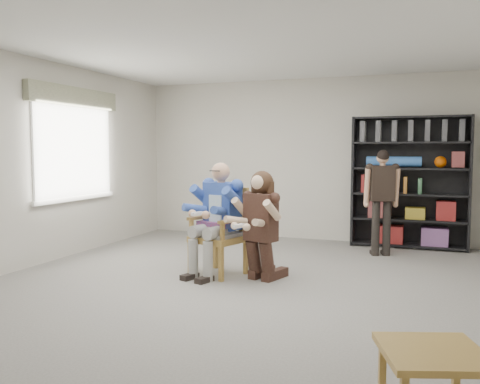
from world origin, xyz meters
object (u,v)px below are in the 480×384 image
at_px(bookshelf, 409,182).
at_px(armchair, 218,231).
at_px(seated_man, 218,218).
at_px(standing_man, 382,203).
at_px(side_table, 432,383).
at_px(kneeling_woman, 259,227).

bearing_deg(bookshelf, armchair, -128.81).
height_order(seated_man, bookshelf, bookshelf).
xyz_separation_m(standing_man, side_table, (0.67, -4.61, -0.59)).
relative_size(armchair, bookshelf, 0.52).
distance_m(kneeling_woman, bookshelf, 3.28).
distance_m(kneeling_woman, side_table, 3.26).
height_order(bookshelf, side_table, bookshelf).
distance_m(seated_man, side_table, 3.72).
xyz_separation_m(armchair, bookshelf, (2.18, 2.71, 0.50)).
xyz_separation_m(seated_man, side_table, (2.50, -2.71, -0.51)).
bearing_deg(armchair, kneeling_woman, 6.15).
relative_size(seated_man, bookshelf, 0.68).
bearing_deg(side_table, armchair, 132.62).
bearing_deg(standing_man, kneeling_woman, -141.06).
height_order(kneeling_woman, standing_man, standing_man).
relative_size(seated_man, kneeling_woman, 1.09).
bearing_deg(standing_man, bookshelf, 46.93).
height_order(kneeling_woman, side_table, kneeling_woman).
distance_m(seated_man, standing_man, 2.63).
bearing_deg(bookshelf, kneeling_woman, -119.48).
xyz_separation_m(armchair, seated_man, (0.00, 0.00, 0.16)).
distance_m(standing_man, side_table, 4.70).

